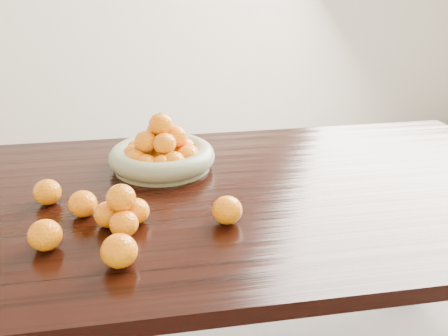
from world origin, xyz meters
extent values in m
cube|color=black|center=(0.00, 0.00, 0.73)|extent=(2.00, 1.00, 0.04)
cube|color=black|center=(0.93, 0.43, 0.35)|extent=(0.08, 0.08, 0.71)
cylinder|color=gray|center=(-0.11, 0.20, 0.76)|extent=(0.29, 0.29, 0.01)
torus|color=gray|center=(-0.11, 0.20, 0.79)|extent=(0.32, 0.32, 0.06)
ellipsoid|color=orange|center=(-0.03, 0.19, 0.79)|extent=(0.06, 0.06, 0.06)
ellipsoid|color=orange|center=(-0.04, 0.24, 0.80)|extent=(0.07, 0.07, 0.06)
ellipsoid|color=orange|center=(-0.07, 0.28, 0.80)|extent=(0.07, 0.07, 0.06)
ellipsoid|color=orange|center=(-0.10, 0.29, 0.80)|extent=(0.07, 0.07, 0.06)
ellipsoid|color=orange|center=(-0.15, 0.28, 0.80)|extent=(0.07, 0.07, 0.07)
ellipsoid|color=orange|center=(-0.19, 0.25, 0.80)|extent=(0.07, 0.07, 0.06)
ellipsoid|color=orange|center=(-0.20, 0.21, 0.80)|extent=(0.07, 0.07, 0.06)
ellipsoid|color=orange|center=(-0.19, 0.16, 0.80)|extent=(0.07, 0.07, 0.06)
ellipsoid|color=orange|center=(-0.16, 0.12, 0.79)|extent=(0.06, 0.06, 0.06)
ellipsoid|color=orange|center=(-0.12, 0.11, 0.79)|extent=(0.06, 0.06, 0.06)
ellipsoid|color=orange|center=(-0.08, 0.12, 0.80)|extent=(0.07, 0.07, 0.07)
ellipsoid|color=orange|center=(-0.04, 0.15, 0.80)|extent=(0.08, 0.08, 0.07)
ellipsoid|color=orange|center=(-0.11, 0.20, 0.80)|extent=(0.07, 0.07, 0.07)
ellipsoid|color=orange|center=(-0.07, 0.21, 0.85)|extent=(0.07, 0.07, 0.07)
ellipsoid|color=orange|center=(-0.12, 0.25, 0.85)|extent=(0.07, 0.07, 0.06)
ellipsoid|color=orange|center=(-0.16, 0.19, 0.84)|extent=(0.07, 0.07, 0.07)
ellipsoid|color=orange|center=(-0.11, 0.16, 0.84)|extent=(0.07, 0.07, 0.06)
ellipsoid|color=orange|center=(-0.11, 0.21, 0.89)|extent=(0.07, 0.07, 0.07)
ellipsoid|color=orange|center=(-0.23, -0.20, 0.78)|extent=(0.07, 0.07, 0.06)
ellipsoid|color=orange|center=(-0.20, -0.14, 0.78)|extent=(0.07, 0.07, 0.06)
ellipsoid|color=orange|center=(-0.26, -0.14, 0.78)|extent=(0.07, 0.07, 0.06)
ellipsoid|color=orange|center=(-0.23, -0.16, 0.83)|extent=(0.07, 0.07, 0.07)
ellipsoid|color=orange|center=(-0.43, 0.01, 0.78)|extent=(0.07, 0.07, 0.07)
ellipsoid|color=orange|center=(-0.23, -0.32, 0.79)|extent=(0.08, 0.08, 0.07)
ellipsoid|color=orange|center=(0.02, -0.18, 0.78)|extent=(0.08, 0.08, 0.07)
ellipsoid|color=orange|center=(-0.33, -0.08, 0.78)|extent=(0.07, 0.07, 0.07)
ellipsoid|color=orange|center=(-0.40, -0.22, 0.79)|extent=(0.08, 0.08, 0.07)
camera|label=1|loc=(-0.17, -1.23, 1.36)|focal=40.00mm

